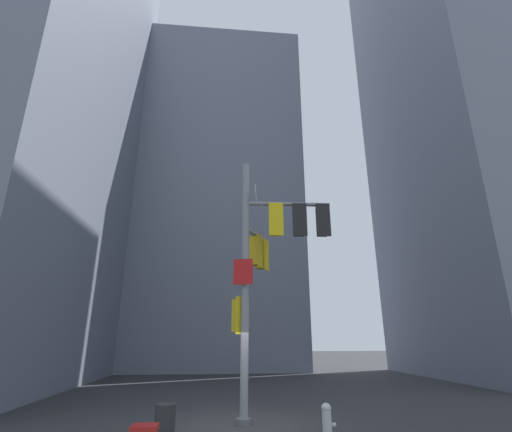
# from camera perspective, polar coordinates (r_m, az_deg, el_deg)

# --- Properties ---
(ground) EXTENTS (120.00, 120.00, 0.00)m
(ground) POSITION_cam_1_polar(r_m,az_deg,el_deg) (11.97, -1.91, -29.67)
(ground) COLOR #2D2D30
(building_tower_right) EXTENTS (13.61, 13.61, 37.46)m
(building_tower_right) POSITION_cam_1_polar(r_m,az_deg,el_deg) (34.29, 31.82, 13.20)
(building_tower_right) COLOR slate
(building_tower_right) RESTS_ON ground
(building_mid_block) EXTENTS (16.30, 16.30, 29.85)m
(building_mid_block) POSITION_cam_1_polar(r_m,az_deg,el_deg) (37.55, -7.50, 1.34)
(building_mid_block) COLOR slate
(building_mid_block) RESTS_ON ground
(signal_pole_assembly) EXTENTS (3.28, 2.46, 8.16)m
(signal_pole_assembly) POSITION_cam_1_polar(r_m,az_deg,el_deg) (12.28, 1.40, -6.60)
(signal_pole_assembly) COLOR gray
(signal_pole_assembly) RESTS_ON ground
(fire_hydrant) EXTENTS (0.33, 0.23, 0.85)m
(fire_hydrant) POSITION_cam_1_polar(r_m,az_deg,el_deg) (10.20, 10.98, -28.83)
(fire_hydrant) COLOR silver
(fire_hydrant) RESTS_ON ground
(trash_bin) EXTENTS (0.45, 0.45, 0.95)m
(trash_bin) POSITION_cam_1_polar(r_m,az_deg,el_deg) (9.49, -14.04, -29.28)
(trash_bin) COLOR #2D2D2D
(trash_bin) RESTS_ON ground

